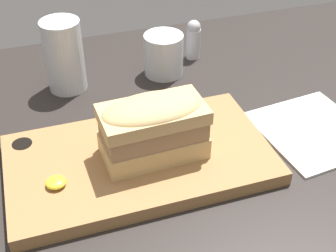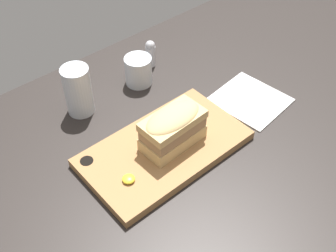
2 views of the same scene
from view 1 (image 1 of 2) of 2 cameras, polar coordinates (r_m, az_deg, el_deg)
dining_table at (r=66.53cm, az=2.90°, el=-6.10°), size 195.92×91.74×2.00cm
serving_board at (r=66.12cm, az=-3.56°, el=-4.07°), size 36.57×20.56×2.12cm
sandwich at (r=62.38cm, az=-1.82°, el=0.01°), size 14.31×7.97×8.96cm
mustard_dollop at (r=62.03cm, az=-13.51°, el=-6.69°), size 2.64×2.64×1.06cm
water_glass at (r=82.24cm, az=-12.47°, el=7.84°), size 6.63×6.63×12.57cm
wine_glass at (r=85.60cm, az=-0.53°, el=8.56°), size 7.11×7.11×7.64cm
napkin at (r=75.90cm, az=17.29°, el=-0.54°), size 17.35×18.22×0.40cm
salt_shaker at (r=90.89cm, az=3.11°, el=10.57°), size 2.74×2.74×7.70cm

